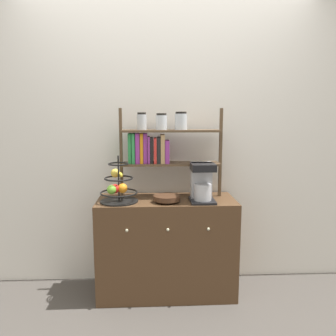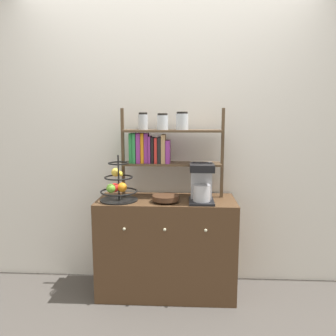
{
  "view_description": "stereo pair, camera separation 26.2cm",
  "coord_description": "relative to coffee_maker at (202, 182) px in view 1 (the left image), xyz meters",
  "views": [
    {
      "loc": [
        -0.11,
        -2.35,
        1.46
      ],
      "look_at": [
        0.01,
        0.23,
        1.06
      ],
      "focal_mm": 35.0,
      "sensor_mm": 36.0,
      "label": 1
    },
    {
      "loc": [
        0.15,
        -2.35,
        1.46
      ],
      "look_at": [
        0.01,
        0.23,
        1.06
      ],
      "focal_mm": 35.0,
      "sensor_mm": 36.0,
      "label": 2
    }
  ],
  "objects": [
    {
      "name": "ground_plane",
      "position": [
        -0.28,
        -0.16,
        -0.95
      ],
      "size": [
        12.0,
        12.0,
        0.0
      ],
      "primitive_type": "plane",
      "color": "#47423D"
    },
    {
      "name": "wall_back",
      "position": [
        -0.28,
        0.34,
        0.35
      ],
      "size": [
        7.0,
        0.05,
        2.6
      ],
      "primitive_type": "cube",
      "color": "silver",
      "rests_on": "ground_plane"
    },
    {
      "name": "sideboard",
      "position": [
        -0.28,
        0.07,
        -0.55
      ],
      "size": [
        1.11,
        0.48,
        0.8
      ],
      "color": "#4C331E",
      "rests_on": "ground_plane"
    },
    {
      "name": "coffee_maker",
      "position": [
        0.0,
        0.0,
        0.0
      ],
      "size": [
        0.19,
        0.25,
        0.31
      ],
      "color": "black",
      "rests_on": "sideboard"
    },
    {
      "name": "fruit_stand",
      "position": [
        -0.66,
        -0.0,
        -0.03
      ],
      "size": [
        0.3,
        0.3,
        0.37
      ],
      "color": "black",
      "rests_on": "sideboard"
    },
    {
      "name": "wooden_bowl",
      "position": [
        -0.28,
        -0.03,
        -0.12
      ],
      "size": [
        0.21,
        0.21,
        0.05
      ],
      "color": "#422819",
      "rests_on": "sideboard"
    },
    {
      "name": "shelf_hutch",
      "position": [
        -0.34,
        0.15,
        0.29
      ],
      "size": [
        0.84,
        0.2,
        0.73
      ],
      "color": "brown",
      "rests_on": "sideboard"
    }
  ]
}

